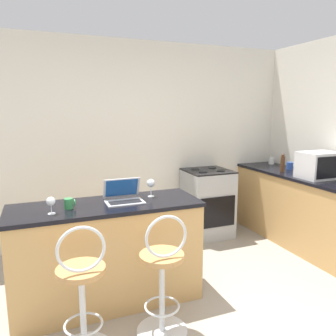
# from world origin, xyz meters

# --- Properties ---
(wall_back) EXTENTS (12.00, 0.06, 2.60)m
(wall_back) POSITION_xyz_m (0.00, 2.36, 1.30)
(wall_back) COLOR silver
(wall_back) RESTS_ON ground_plane
(breakfast_bar) EXTENTS (1.64, 0.59, 0.92)m
(breakfast_bar) POSITION_xyz_m (-0.44, 0.92, 0.46)
(breakfast_bar) COLOR tan
(breakfast_bar) RESTS_ON ground_plane
(counter_right) EXTENTS (0.60, 2.86, 0.92)m
(counter_right) POSITION_xyz_m (2.13, 0.91, 0.46)
(counter_right) COLOR tan
(counter_right) RESTS_ON ground_plane
(bar_stool_near) EXTENTS (0.40, 0.40, 0.99)m
(bar_stool_near) POSITION_xyz_m (-0.74, 0.32, 0.46)
(bar_stool_near) COLOR silver
(bar_stool_near) RESTS_ON ground_plane
(bar_stool_far) EXTENTS (0.40, 0.40, 0.99)m
(bar_stool_far) POSITION_xyz_m (-0.14, 0.32, 0.46)
(bar_stool_far) COLOR silver
(bar_stool_far) RESTS_ON ground_plane
(laptop) EXTENTS (0.33, 0.25, 0.20)m
(laptop) POSITION_xyz_m (-0.28, 0.94, 0.97)
(laptop) COLOR #B7BABF
(laptop) RESTS_ON breakfast_bar
(microwave) EXTENTS (0.45, 0.34, 0.31)m
(microwave) POSITION_xyz_m (2.13, 1.07, 1.08)
(microwave) COLOR silver
(microwave) RESTS_ON counter_right
(stove_range) EXTENTS (0.59, 0.58, 0.93)m
(stove_range) POSITION_xyz_m (1.16, 2.02, 0.46)
(stove_range) COLOR #9EA3A8
(stove_range) RESTS_ON ground_plane
(pepper_mill) EXTENTS (0.06, 0.06, 0.24)m
(pepper_mill) POSITION_xyz_m (2.01, 1.55, 1.03)
(pepper_mill) COLOR #4C2D19
(pepper_mill) RESTS_ON counter_right
(mug_white) EXTENTS (0.10, 0.08, 0.10)m
(mug_white) POSITION_xyz_m (2.28, 2.11, 0.97)
(mug_white) COLOR white
(mug_white) RESTS_ON counter_right
(mug_blue) EXTENTS (0.10, 0.09, 0.10)m
(mug_blue) POSITION_xyz_m (2.23, 1.66, 0.97)
(mug_blue) COLOR #2D51AD
(mug_blue) RESTS_ON counter_right
(wine_glass_tall) EXTENTS (0.07, 0.07, 0.14)m
(wine_glass_tall) POSITION_xyz_m (-0.89, 0.79, 1.02)
(wine_glass_tall) COLOR silver
(wine_glass_tall) RESTS_ON breakfast_bar
(wine_glass_short) EXTENTS (0.08, 0.08, 0.17)m
(wine_glass_short) POSITION_xyz_m (0.00, 1.00, 1.05)
(wine_glass_short) COLOR silver
(wine_glass_short) RESTS_ON breakfast_bar
(mug_green) EXTENTS (0.09, 0.07, 0.09)m
(mug_green) POSITION_xyz_m (-0.75, 0.89, 0.96)
(mug_green) COLOR #338447
(mug_green) RESTS_ON breakfast_bar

